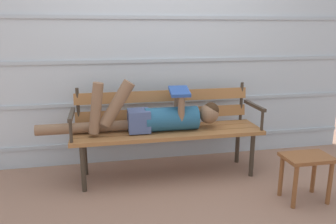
% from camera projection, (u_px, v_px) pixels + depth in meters
% --- Properties ---
extents(ground_plane, '(12.00, 12.00, 0.00)m').
position_uv_depth(ground_plane, '(170.00, 179.00, 3.18)').
color(ground_plane, '#936B56').
extents(house_siding, '(4.37, 0.08, 2.59)m').
position_uv_depth(house_siding, '(159.00, 39.00, 3.41)').
color(house_siding, '#B2BCC6').
rests_on(house_siding, ground).
extents(park_bench, '(1.80, 0.47, 0.86)m').
position_uv_depth(park_bench, '(167.00, 124.00, 3.21)').
color(park_bench, '#9E6638').
rests_on(park_bench, ground).
extents(reclining_person, '(1.70, 0.26, 0.51)m').
position_uv_depth(reclining_person, '(155.00, 116.00, 3.09)').
color(reclining_person, '#23567A').
extents(footstool, '(0.39, 0.26, 0.40)m').
position_uv_depth(footstool, '(306.00, 166.00, 2.73)').
color(footstool, brown).
rests_on(footstool, ground).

